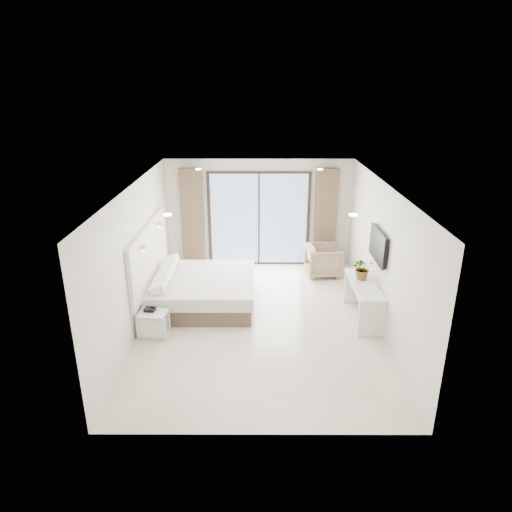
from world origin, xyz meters
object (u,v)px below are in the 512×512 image
at_px(nightstand, 154,324).
at_px(armchair, 324,259).
at_px(console_desk, 364,293).
at_px(bed, 201,290).

bearing_deg(nightstand, armchair, 45.68).
relative_size(nightstand, console_desk, 0.36).
bearing_deg(console_desk, bed, 169.05).
xyz_separation_m(nightstand, console_desk, (4.00, 0.64, 0.33)).
bearing_deg(armchair, console_desk, -172.35).
bearing_deg(armchair, bed, 115.73).
distance_m(console_desk, armchair, 2.29).
height_order(bed, console_desk, console_desk).
bearing_deg(bed, armchair, 29.88).
relative_size(nightstand, armchair, 0.68).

